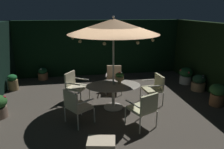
% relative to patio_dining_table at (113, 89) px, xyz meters
% --- Properties ---
extents(ground_plane, '(8.11, 7.92, 0.02)m').
position_rel_patio_dining_table_xyz_m(ground_plane, '(-0.01, -0.07, -0.62)').
color(ground_plane, '#464037').
extents(hedge_backdrop_rear, '(8.11, 0.30, 2.53)m').
position_rel_patio_dining_table_xyz_m(hedge_backdrop_rear, '(-0.01, 3.74, 0.66)').
color(hedge_backdrop_rear, black).
rests_on(hedge_backdrop_rear, ground_plane).
extents(patio_dining_table, '(1.70, 1.16, 0.76)m').
position_rel_patio_dining_table_xyz_m(patio_dining_table, '(0.00, 0.00, 0.00)').
color(patio_dining_table, silver).
rests_on(patio_dining_table, ground_plane).
extents(patio_umbrella, '(2.63, 2.63, 2.81)m').
position_rel_patio_dining_table_xyz_m(patio_umbrella, '(-0.00, 0.00, 1.91)').
color(patio_umbrella, silver).
rests_on(patio_umbrella, ground_plane).
extents(centerpiece_planter, '(0.26, 0.26, 0.39)m').
position_rel_patio_dining_table_xyz_m(centerpiece_planter, '(0.21, 0.07, 0.38)').
color(centerpiece_planter, tan).
rests_on(centerpiece_planter, patio_dining_table).
extents(patio_chair_north, '(0.83, 0.83, 0.98)m').
position_rel_patio_dining_table_xyz_m(patio_chair_north, '(-1.18, 0.75, -0.03)').
color(patio_chair_north, beige).
rests_on(patio_chair_north, ground_plane).
extents(patio_chair_northeast, '(0.83, 0.84, 0.97)m').
position_rel_patio_dining_table_xyz_m(patio_chair_northeast, '(-1.15, -0.80, -0.05)').
color(patio_chair_northeast, silver).
rests_on(patio_chair_northeast, ground_plane).
extents(patio_chair_east, '(0.80, 0.81, 0.98)m').
position_rel_patio_dining_table_xyz_m(patio_chair_east, '(0.57, -1.28, -0.03)').
color(patio_chair_east, beige).
rests_on(patio_chair_east, ground_plane).
extents(patio_chair_southeast, '(0.62, 0.68, 0.95)m').
position_rel_patio_dining_table_xyz_m(patio_chair_southeast, '(1.39, 0.12, -0.04)').
color(patio_chair_southeast, silver).
rests_on(patio_chair_southeast, ground_plane).
extents(patio_chair_south, '(0.70, 0.72, 0.96)m').
position_rel_patio_dining_table_xyz_m(patio_chair_south, '(0.27, 1.38, -0.06)').
color(patio_chair_south, silver).
rests_on(patio_chair_south, ground_plane).
extents(ottoman_footrest, '(0.64, 0.49, 0.41)m').
position_rel_patio_dining_table_xyz_m(ottoman_footrest, '(-0.66, -2.28, -0.25)').
color(ottoman_footrest, silver).
rests_on(ottoman_footrest, ground_plane).
extents(potted_plant_back_center, '(0.42, 0.42, 0.53)m').
position_rel_patio_dining_table_xyz_m(potted_plant_back_center, '(-2.58, 3.31, -0.35)').
color(potted_plant_back_center, '#AB6C4A').
rests_on(potted_plant_back_center, ground_plane).
extents(potted_plant_back_left, '(0.55, 0.55, 0.68)m').
position_rel_patio_dining_table_xyz_m(potted_plant_back_left, '(3.38, 1.73, -0.24)').
color(potted_plant_back_left, silver).
rests_on(potted_plant_back_left, ground_plane).
extents(potted_plant_right_far, '(0.37, 0.37, 0.62)m').
position_rel_patio_dining_table_xyz_m(potted_plant_right_far, '(-3.53, 2.16, -0.30)').
color(potted_plant_right_far, olive).
rests_on(potted_plant_right_far, ground_plane).
extents(potted_plant_back_right, '(0.51, 0.51, 0.61)m').
position_rel_patio_dining_table_xyz_m(potted_plant_back_right, '(3.47, 0.92, -0.31)').
color(potted_plant_back_right, tan).
rests_on(potted_plant_back_right, ground_plane).
extents(potted_plant_right_near, '(0.52, 0.52, 0.71)m').
position_rel_patio_dining_table_xyz_m(potted_plant_right_near, '(3.31, -0.41, -0.21)').
color(potted_plant_right_near, '#AD6D42').
rests_on(potted_plant_right_near, ground_plane).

